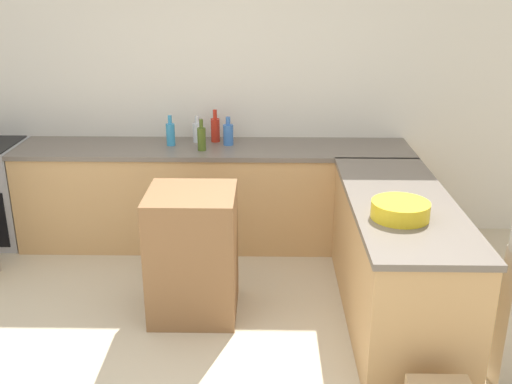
{
  "coord_description": "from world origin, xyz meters",
  "views": [
    {
      "loc": [
        0.46,
        -3.04,
        2.31
      ],
      "look_at": [
        0.39,
        0.68,
        0.94
      ],
      "focal_mm": 42.0,
      "sensor_mm": 36.0,
      "label": 1
    }
  ],
  "objects": [
    {
      "name": "island_table",
      "position": [
        -0.05,
        0.73,
        0.46
      ],
      "size": [
        0.6,
        0.58,
        0.92
      ],
      "color": "brown",
      "rests_on": "ground_plane"
    },
    {
      "name": "wall_back",
      "position": [
        0.0,
        2.29,
        1.35
      ],
      "size": [
        8.0,
        0.06,
        2.7
      ],
      "color": "silver",
      "rests_on": "ground_plane"
    },
    {
      "name": "ground_plane",
      "position": [
        0.0,
        0.0,
        0.0
      ],
      "size": [
        14.0,
        14.0,
        0.0
      ],
      "primitive_type": "plane",
      "color": "beige"
    },
    {
      "name": "water_bottle_blue",
      "position": [
        0.13,
        2.0,
        0.99
      ],
      "size": [
        0.09,
        0.09,
        0.25
      ],
      "color": "#386BB7",
      "rests_on": "counter_back"
    },
    {
      "name": "counter_back",
      "position": [
        0.0,
        1.94,
        0.45
      ],
      "size": [
        3.41,
        0.67,
        0.89
      ],
      "color": "tan",
      "rests_on": "ground_plane"
    },
    {
      "name": "mixing_bowl",
      "position": [
        1.28,
        0.36,
        0.95
      ],
      "size": [
        0.36,
        0.36,
        0.11
      ],
      "color": "yellow",
      "rests_on": "counter_peninsula"
    },
    {
      "name": "counter_peninsula",
      "position": [
        1.36,
        0.68,
        0.45
      ],
      "size": [
        0.69,
        1.91,
        0.89
      ],
      "color": "tan",
      "rests_on": "ground_plane"
    },
    {
      "name": "dish_soap_bottle",
      "position": [
        -0.37,
        1.98,
        1.0
      ],
      "size": [
        0.08,
        0.08,
        0.26
      ],
      "color": "#338CBF",
      "rests_on": "counter_back"
    },
    {
      "name": "vinegar_bottle_clear",
      "position": [
        -0.15,
        2.09,
        0.99
      ],
      "size": [
        0.08,
        0.08,
        0.23
      ],
      "color": "silver",
      "rests_on": "counter_back"
    },
    {
      "name": "olive_oil_bottle",
      "position": [
        -0.09,
        1.82,
        1.0
      ],
      "size": [
        0.07,
        0.07,
        0.27
      ],
      "color": "#475B1E",
      "rests_on": "counter_back"
    },
    {
      "name": "hot_sauce_bottle",
      "position": [
        0.01,
        2.11,
        1.01
      ],
      "size": [
        0.08,
        0.08,
        0.29
      ],
      "color": "red",
      "rests_on": "counter_back"
    }
  ]
}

